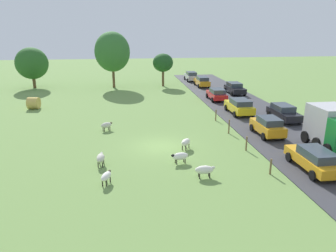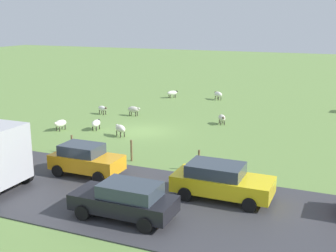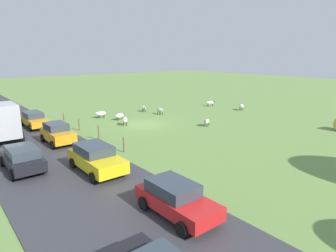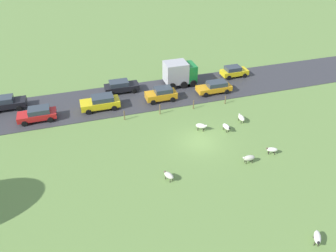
{
  "view_description": "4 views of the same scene",
  "coord_description": "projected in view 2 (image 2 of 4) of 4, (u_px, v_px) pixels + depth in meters",
  "views": [
    {
      "loc": [
        -2.54,
        -23.41,
        8.93
      ],
      "look_at": [
        0.82,
        1.14,
        1.31
      ],
      "focal_mm": 33.66,
      "sensor_mm": 36.0,
      "label": 1
    },
    {
      "loc": [
        28.17,
        13.98,
        8.25
      ],
      "look_at": [
        3.89,
        3.63,
        1.66
      ],
      "focal_mm": 46.63,
      "sensor_mm": 36.0,
      "label": 2
    },
    {
      "loc": [
        17.18,
        25.09,
        7.14
      ],
      "look_at": [
        1.28,
        5.45,
        1.02
      ],
      "focal_mm": 31.39,
      "sensor_mm": 36.0,
      "label": 3
    },
    {
      "loc": [
        -24.03,
        10.93,
        19.46
      ],
      "look_at": [
        2.21,
        2.74,
        1.1
      ],
      "focal_mm": 33.83,
      "sensor_mm": 36.0,
      "label": 4
    }
  ],
  "objects": [
    {
      "name": "ground_plane",
      "position": [
        144.0,
        131.0,
        32.46
      ],
      "size": [
        160.0,
        160.0,
        0.0
      ],
      "primitive_type": "plane",
      "color": "#6B8E47"
    },
    {
      "name": "road_strip",
      "position": [
        46.0,
        182.0,
        22.34
      ],
      "size": [
        8.0,
        80.0,
        0.06
      ],
      "primitive_type": "cube",
      "color": "#38383D",
      "rests_on": "ground_plane"
    },
    {
      "name": "sheep_0",
      "position": [
        96.0,
        123.0,
        32.74
      ],
      "size": [
        1.27,
        0.7,
        0.77
      ],
      "color": "white",
      "rests_on": "ground_plane"
    },
    {
      "name": "sheep_1",
      "position": [
        172.0,
        93.0,
        45.79
      ],
      "size": [
        1.24,
        1.06,
        0.77
      ],
      "color": "white",
      "rests_on": "ground_plane"
    },
    {
      "name": "sheep_2",
      "position": [
        60.0,
        123.0,
        32.64
      ],
      "size": [
        1.29,
        0.59,
        0.8
      ],
      "color": "silver",
      "rests_on": "ground_plane"
    },
    {
      "name": "sheep_3",
      "position": [
        134.0,
        109.0,
        37.45
      ],
      "size": [
        0.6,
        1.23,
        0.82
      ],
      "color": "beige",
      "rests_on": "ground_plane"
    },
    {
      "name": "sheep_4",
      "position": [
        103.0,
        109.0,
        38.07
      ],
      "size": [
        0.8,
        1.18,
        0.74
      ],
      "color": "white",
      "rests_on": "ground_plane"
    },
    {
      "name": "sheep_5",
      "position": [
        222.0,
        118.0,
        34.47
      ],
      "size": [
        1.15,
        0.93,
        0.78
      ],
      "color": "beige",
      "rests_on": "ground_plane"
    },
    {
      "name": "sheep_6",
      "position": [
        218.0,
        94.0,
        44.75
      ],
      "size": [
        1.2,
        1.24,
        0.84
      ],
      "color": "white",
      "rests_on": "ground_plane"
    },
    {
      "name": "sheep_7",
      "position": [
        120.0,
        129.0,
        30.96
      ],
      "size": [
        1.07,
        1.22,
        0.84
      ],
      "color": "silver",
      "rests_on": "ground_plane"
    },
    {
      "name": "fence_post_0",
      "position": [
        19.0,
        137.0,
        28.83
      ],
      "size": [
        0.12,
        0.12,
        1.06
      ],
      "primitive_type": "cylinder",
      "color": "brown",
      "rests_on": "ground_plane"
    },
    {
      "name": "fence_post_1",
      "position": [
        72.0,
        144.0,
        27.22
      ],
      "size": [
        0.12,
        0.12,
        1.13
      ],
      "primitive_type": "cylinder",
      "color": "brown",
      "rests_on": "ground_plane"
    },
    {
      "name": "fence_post_2",
      "position": [
        131.0,
        151.0,
        25.61
      ],
      "size": [
        0.12,
        0.12,
        1.28
      ],
      "primitive_type": "cylinder",
      "color": "brown",
      "rests_on": "ground_plane"
    },
    {
      "name": "fence_post_3",
      "position": [
        199.0,
        160.0,
        24.03
      ],
      "size": [
        0.12,
        0.12,
        1.18
      ],
      "primitive_type": "cylinder",
      "color": "brown",
      "rests_on": "ground_plane"
    },
    {
      "name": "car_0",
      "position": [
        221.0,
        180.0,
        20.17
      ],
      "size": [
        2.2,
        4.59,
        1.63
      ],
      "color": "yellow",
      "rests_on": "road_strip"
    },
    {
      "name": "car_3",
      "position": [
        125.0,
        199.0,
        18.18
      ],
      "size": [
        2.05,
        4.43,
        1.55
      ],
      "color": "black",
      "rests_on": "road_strip"
    },
    {
      "name": "car_5",
      "position": [
        86.0,
        159.0,
        23.18
      ],
      "size": [
        1.96,
        3.85,
        1.66
      ],
      "color": "orange",
      "rests_on": "road_strip"
    }
  ]
}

